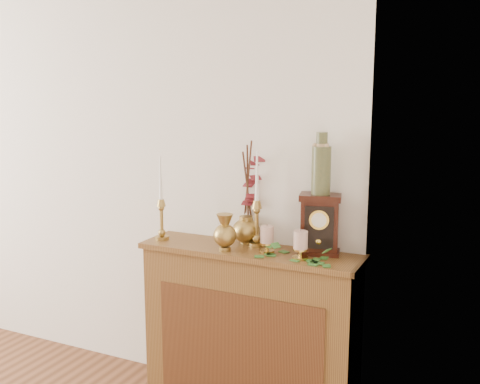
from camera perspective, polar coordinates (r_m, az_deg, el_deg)
The scene contains 10 objects.
console_shelf at distance 3.25m, azimuth 0.97°, elevation -14.18°, with size 1.24×0.34×0.93m.
candlestick_left at distance 3.26m, azimuth -7.99°, elevation -2.10°, with size 0.08×0.08×0.49m.
candlestick_center at distance 3.08m, azimuth 1.71°, elevation -2.43°, with size 0.09×0.09×0.53m.
bud_vase at distance 3.01m, azimuth -1.55°, elevation -4.16°, with size 0.12×0.12×0.20m.
ginger_jar at distance 3.15m, azimuth 1.15°, elevation -0.46°, with size 0.23×0.26×0.59m.
pillar_candle_left at distance 2.98m, azimuth 2.76°, elevation -4.68°, with size 0.08×0.08×0.16m.
pillar_candle_right at distance 2.88m, azimuth 6.17°, elevation -5.23°, with size 0.08×0.08×0.16m.
ivy_garland at distance 2.91m, azimuth 5.43°, elevation -6.50°, with size 0.45×0.19×0.08m.
mantel_clock at distance 2.98m, azimuth 8.10°, elevation -3.30°, with size 0.24×0.20×0.32m.
ceramic_vase at distance 2.93m, azimuth 8.26°, elevation 2.57°, with size 0.10×0.10×0.32m.
Camera 1 is at (2.62, -0.60, 1.78)m, focal length 42.00 mm.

